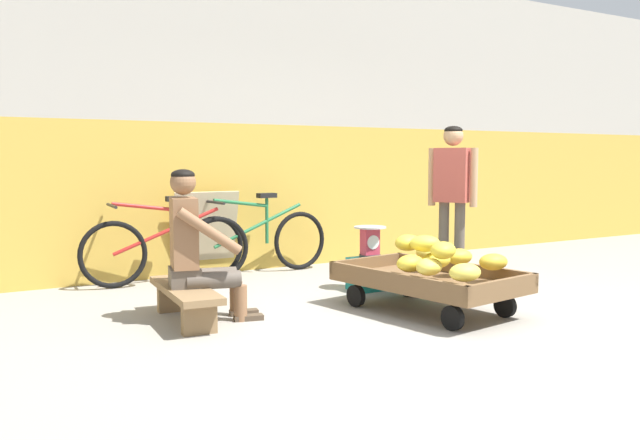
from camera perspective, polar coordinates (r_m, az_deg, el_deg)
ground_plane at (r=4.92m, az=11.13°, el=-9.18°), size 80.00×80.00×0.00m
back_wall at (r=7.51m, az=-5.64°, el=8.84°), size 16.00×0.30×3.39m
banana_cart at (r=5.41m, az=9.19°, el=-5.23°), size 1.05×1.55×0.36m
banana_pile at (r=5.25m, az=10.13°, el=-3.10°), size 0.85×1.13×0.26m
low_bench at (r=5.12m, az=-11.41°, el=-6.32°), size 0.40×1.12×0.27m
vendor_seated at (r=5.07m, az=-10.49°, el=-2.20°), size 0.72×0.57×1.14m
plastic_crate at (r=6.27m, az=4.25°, el=-4.57°), size 0.36×0.28×0.30m
weighing_scale at (r=6.23m, az=4.28°, el=-1.82°), size 0.30×0.30×0.29m
bicycle_near_left at (r=6.66m, az=-12.90°, el=-2.35°), size 1.66×0.48×0.86m
bicycle_far_left at (r=7.10m, az=-5.27°, el=-1.78°), size 1.66×0.48×0.86m
sign_board at (r=7.09m, az=-9.79°, el=-1.14°), size 0.70×0.22×0.88m
customer_adult at (r=6.58m, az=11.20°, el=2.83°), size 0.33×0.44×1.53m
shopping_bag at (r=6.09m, az=8.85°, el=-5.19°), size 0.18×0.12×0.24m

